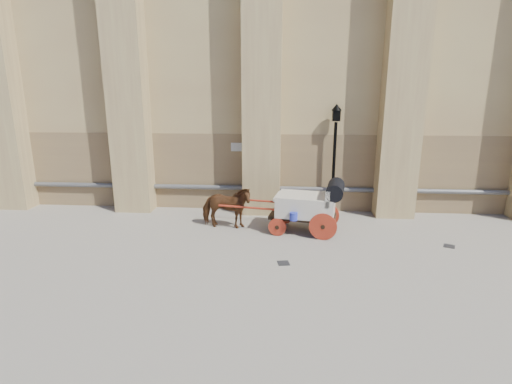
{
  "coord_description": "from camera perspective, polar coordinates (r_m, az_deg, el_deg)",
  "views": [
    {
      "loc": [
        -0.12,
        -11.25,
        4.75
      ],
      "look_at": [
        -1.07,
        1.65,
        1.33
      ],
      "focal_mm": 28.0,
      "sensor_mm": 36.0,
      "label": 1
    }
  ],
  "objects": [
    {
      "name": "street_lamp",
      "position": [
        15.21,
        11.11,
        4.96
      ],
      "size": [
        0.39,
        0.39,
        4.15
      ],
      "color": "black",
      "rests_on": "ground"
    },
    {
      "name": "horse",
      "position": [
        13.73,
        -4.3,
        -2.19
      ],
      "size": [
        1.82,
        0.92,
        1.49
      ],
      "primitive_type": "imported",
      "rotation": [
        0.0,
        0.0,
        1.51
      ],
      "color": "#57321B",
      "rests_on": "ground"
    },
    {
      "name": "drain_grate_near",
      "position": [
        11.29,
        3.94,
        -10.09
      ],
      "size": [
        0.38,
        0.38,
        0.01
      ],
      "primitive_type": "cube",
      "rotation": [
        0.0,
        0.0,
        0.2
      ],
      "color": "black",
      "rests_on": "ground"
    },
    {
      "name": "drain_grate_far",
      "position": [
        13.73,
        25.88,
        -6.97
      ],
      "size": [
        0.42,
        0.42,
        0.01
      ],
      "primitive_type": "cube",
      "rotation": [
        0.0,
        0.0,
        -0.43
      ],
      "color": "black",
      "rests_on": "ground"
    },
    {
      "name": "ground",
      "position": [
        12.22,
        4.49,
        -8.13
      ],
      "size": [
        90.0,
        90.0,
        0.0
      ],
      "primitive_type": "plane",
      "color": "gray",
      "rests_on": "ground"
    },
    {
      "name": "carriage",
      "position": [
        13.36,
        7.73,
        -1.76
      ],
      "size": [
        4.26,
        1.81,
        1.81
      ],
      "rotation": [
        0.0,
        0.0,
        -0.18
      ],
      "color": "black",
      "rests_on": "ground"
    }
  ]
}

